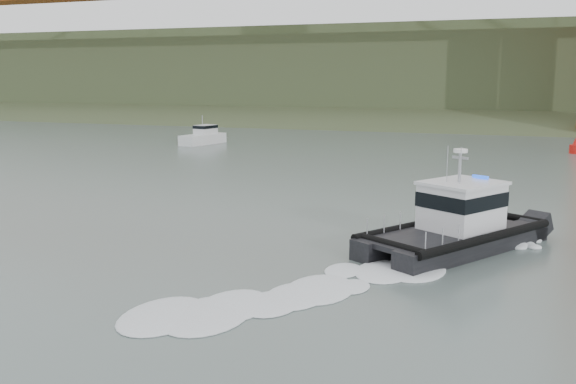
{
  "coord_description": "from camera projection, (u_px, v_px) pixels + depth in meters",
  "views": [
    {
      "loc": [
        9.44,
        -19.8,
        7.68
      ],
      "look_at": [
        -0.63,
        7.95,
        2.4
      ],
      "focal_mm": 40.0,
      "sensor_mm": 36.0,
      "label": 1
    }
  ],
  "objects": [
    {
      "name": "patrol_boat",
      "position": [
        457.0,
        223.0,
        28.94
      ],
      "size": [
        8.08,
        10.15,
        4.72
      ],
      "rotation": [
        0.0,
        0.0,
        -0.55
      ],
      "color": "black",
      "rests_on": "ground"
    },
    {
      "name": "motorboat",
      "position": [
        204.0,
        137.0,
        75.04
      ],
      "size": [
        3.38,
        6.61,
        3.47
      ],
      "rotation": [
        0.0,
        0.0,
        -0.21
      ],
      "color": "silver",
      "rests_on": "ground"
    },
    {
      "name": "headlands",
      "position": [
        477.0,
        81.0,
        137.74
      ],
      "size": [
        500.0,
        105.36,
        27.12
      ],
      "color": "#374728",
      "rests_on": "ground"
    },
    {
      "name": "ground",
      "position": [
        229.0,
        296.0,
        22.85
      ],
      "size": [
        400.0,
        400.0,
        0.0
      ],
      "primitive_type": "plane",
      "color": "#485650",
      "rests_on": "ground"
    }
  ]
}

